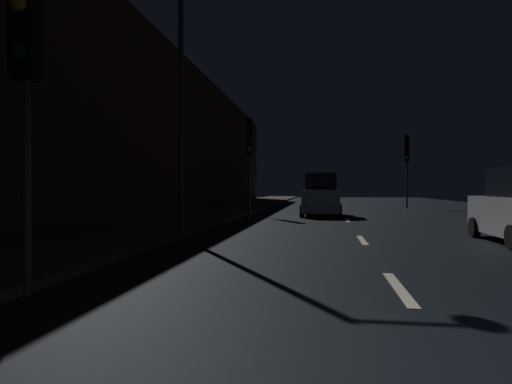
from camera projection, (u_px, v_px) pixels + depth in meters
ground at (340, 211)px, 27.58m from camera, size 26.77×84.00×0.02m
sidewalk_left at (227, 209)px, 28.64m from camera, size 4.40×84.00×0.15m
building_facade_left at (169, 130)px, 25.53m from camera, size 0.80×63.00×9.54m
lane_centerline at (343, 215)px, 23.26m from camera, size 0.16×34.37×0.01m
traffic_light_far_left at (249, 145)px, 23.44m from camera, size 0.31×0.46×5.06m
traffic_light_far_right at (407, 155)px, 31.67m from camera, size 0.38×0.48×5.20m
traffic_light_near_left at (25, 35)px, 5.90m from camera, size 0.34×0.47×4.77m
streetlamp_overhead at (196, 68)px, 12.66m from camera, size 1.70×0.44×7.34m
car_approaching_headlights at (321, 196)px, 22.91m from camera, size 2.00×4.34×2.18m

